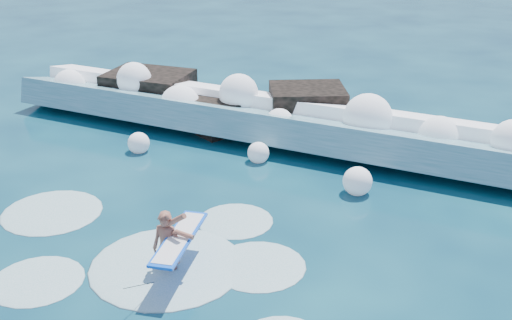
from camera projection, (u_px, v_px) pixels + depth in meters
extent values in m
plane|color=#082A41|center=(158.00, 229.00, 14.51)|extent=(200.00, 200.00, 0.00)
cube|color=teal|center=(266.00, 125.00, 19.57)|extent=(17.28, 2.63, 1.44)
cube|color=white|center=(276.00, 104.00, 20.06)|extent=(17.28, 1.22, 0.67)
cube|color=black|center=(149.00, 94.00, 22.19)|extent=(2.95, 2.33, 1.49)
cube|color=black|center=(214.00, 116.00, 20.38)|extent=(2.56, 2.35, 1.15)
cube|color=black|center=(307.00, 112.00, 20.24)|extent=(2.89, 2.71, 1.61)
imported|color=#915644|center=(167.00, 249.00, 12.71)|extent=(0.64, 0.47, 1.60)
cube|color=blue|center=(179.00, 238.00, 12.53)|extent=(0.97, 2.25, 0.05)
cube|color=white|center=(179.00, 238.00, 12.53)|extent=(0.84, 2.05, 0.05)
cylinder|color=black|center=(139.00, 285.00, 11.68)|extent=(0.01, 0.91, 0.43)
sphere|color=white|center=(70.00, 85.00, 21.89)|extent=(1.06, 1.06, 1.06)
sphere|color=white|center=(134.00, 80.00, 21.43)|extent=(1.17, 1.17, 1.17)
sphere|color=white|center=(180.00, 105.00, 20.33)|extent=(1.28, 1.28, 1.28)
sphere|color=white|center=(239.00, 93.00, 20.02)|extent=(1.23, 1.23, 1.23)
sphere|color=white|center=(279.00, 123.00, 18.82)|extent=(0.86, 0.86, 0.86)
sphere|color=white|center=(368.00, 118.00, 18.29)|extent=(1.42, 1.42, 1.42)
sphere|color=white|center=(439.00, 136.00, 17.64)|extent=(1.14, 1.14, 1.14)
sphere|color=white|center=(139.00, 143.00, 18.62)|extent=(0.64, 0.64, 0.64)
sphere|color=white|center=(258.00, 153.00, 17.96)|extent=(0.62, 0.62, 0.62)
sphere|color=white|center=(357.00, 181.00, 16.06)|extent=(0.75, 0.75, 0.75)
ellipsoid|color=silver|center=(167.00, 266.00, 13.10)|extent=(3.19, 3.19, 0.16)
ellipsoid|color=silver|center=(37.00, 281.00, 12.60)|extent=(1.85, 1.85, 0.09)
ellipsoid|color=silver|center=(258.00, 266.00, 13.10)|extent=(1.97, 1.97, 0.10)
ellipsoid|color=silver|center=(52.00, 212.00, 15.25)|extent=(2.38, 2.38, 0.12)
ellipsoid|color=silver|center=(235.00, 221.00, 14.85)|extent=(1.77, 1.77, 0.09)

